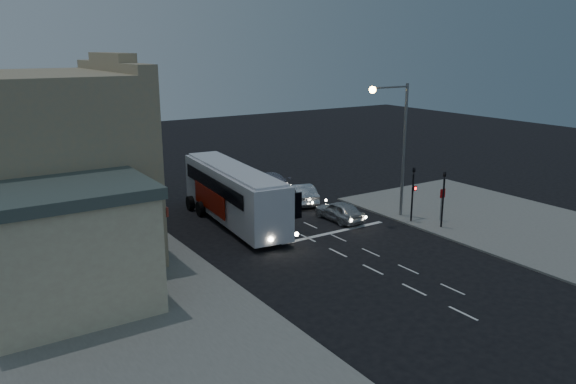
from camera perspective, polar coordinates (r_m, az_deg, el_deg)
ground at (r=33.21m, az=4.02°, el=-5.65°), size 120.00×120.00×0.00m
sidewalk_near at (r=39.75m, az=22.83°, el=-3.27°), size 12.00×24.00×0.12m
sidewalk_far at (r=35.21m, az=-21.66°, el=-5.39°), size 12.00×50.00×0.12m
road_markings at (r=36.44m, az=2.51°, el=-3.76°), size 8.00×30.55×0.01m
tour_bus at (r=37.35m, az=-5.55°, el=-0.07°), size 3.72×12.57×3.80m
car_suv at (r=38.10m, az=5.24°, el=-1.92°), size 1.62×3.99×1.36m
car_sedan_a at (r=42.21m, az=1.30°, el=-0.14°), size 2.77×4.70×1.46m
car_sedan_b at (r=46.51m, az=-1.97°, el=1.19°), size 2.30×4.88×1.37m
traffic_signal_main at (r=37.91m, az=12.59°, el=0.43°), size 0.25×0.35×4.10m
traffic_signal_side at (r=37.12m, az=15.52°, el=-0.06°), size 0.18×0.15×4.10m
regulatory_sign at (r=38.67m, az=15.36°, el=-0.73°), size 0.45×0.12×2.20m
streetlight at (r=38.07m, az=11.07°, el=5.66°), size 3.32×0.44×9.00m
main_building at (r=33.75m, az=-24.05°, el=2.53°), size 10.12×12.00×11.00m
low_building_south at (r=26.09m, az=-21.59°, el=-5.44°), size 7.40×5.40×5.70m
low_building_north at (r=45.82m, az=-25.79°, el=2.98°), size 9.40×9.40×6.50m
street_tree at (r=41.80m, az=-17.82°, el=4.30°), size 4.00×4.00×6.20m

